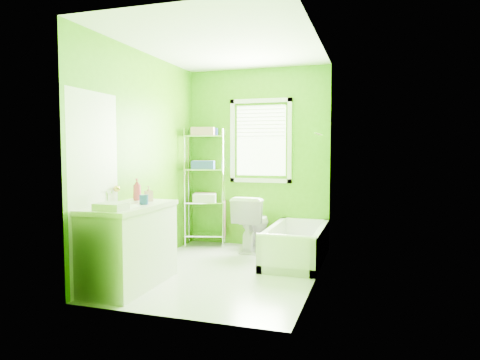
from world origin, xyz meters
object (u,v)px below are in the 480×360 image
(bathtub, at_px, (296,250))
(vanity, at_px, (129,243))
(wire_shelf_unit, at_px, (206,174))
(toilet, at_px, (253,223))

(bathtub, bearing_deg, vanity, -134.69)
(bathtub, relative_size, vanity, 1.28)
(vanity, bearing_deg, wire_shelf_unit, 88.95)
(bathtub, height_order, wire_shelf_unit, wire_shelf_unit)
(bathtub, distance_m, wire_shelf_unit, 1.80)
(vanity, bearing_deg, bathtub, 45.31)
(bathtub, relative_size, wire_shelf_unit, 0.83)
(toilet, bearing_deg, wire_shelf_unit, -8.33)
(bathtub, xyz_separation_m, vanity, (-1.48, -1.50, 0.30))
(toilet, height_order, wire_shelf_unit, wire_shelf_unit)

